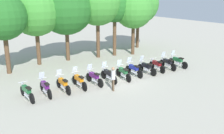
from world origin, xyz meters
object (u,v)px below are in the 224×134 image
at_px(motorcycle_6, 123,72).
at_px(tree_7, 138,4).
at_px(motorcycle_1, 45,87).
at_px(tree_4, 97,2).
at_px(motorcycle_10, 167,63).
at_px(motorcycle_4, 94,77).
at_px(tree_1, 3,17).
at_px(motorcycle_8, 146,67).
at_px(motorcycle_9, 157,65).
at_px(person_0, 113,77).
at_px(tree_6, 134,9).
at_px(tree_3, 66,7).
at_px(motorcycle_7, 134,69).
at_px(motorcycle_0, 27,92).
at_px(tree_5, 115,6).
at_px(tree_2, 35,11).
at_px(motorcycle_11, 178,61).
at_px(motorcycle_3, 79,80).
at_px(motorcycle_2, 63,84).
at_px(motorcycle_5, 108,75).

relative_size(motorcycle_6, tree_7, 0.29).
height_order(motorcycle_1, tree_4, tree_4).
height_order(motorcycle_1, motorcycle_10, same).
xyz_separation_m(motorcycle_4, tree_1, (-4.43, 6.12, 4.03)).
bearing_deg(motorcycle_8, motorcycle_1, 88.61).
height_order(motorcycle_9, person_0, person_0).
relative_size(tree_6, tree_7, 0.90).
xyz_separation_m(motorcycle_1, tree_3, (4.92, 7.30, 4.53)).
xyz_separation_m(motorcycle_7, tree_6, (4.54, 5.83, 4.20)).
xyz_separation_m(motorcycle_0, person_0, (5.19, -1.76, 0.46)).
bearing_deg(motorcycle_9, tree_6, -11.48).
xyz_separation_m(motorcycle_9, tree_5, (0.25, 6.60, 4.51)).
relative_size(tree_1, tree_6, 0.95).
height_order(motorcycle_7, motorcycle_10, same).
bearing_deg(motorcycle_6, tree_3, 15.27).
relative_size(person_0, tree_3, 0.22).
relative_size(motorcycle_7, tree_3, 0.29).
relative_size(motorcycle_1, tree_7, 0.29).
distance_m(motorcycle_7, motorcycle_8, 1.21).
distance_m(motorcycle_9, tree_2, 11.44).
bearing_deg(person_0, tree_7, 55.45).
bearing_deg(motorcycle_9, motorcycle_11, -84.27).
distance_m(motorcycle_3, motorcycle_9, 7.19).
xyz_separation_m(motorcycle_2, motorcycle_10, (9.58, -0.11, 0.00)).
xyz_separation_m(motorcycle_11, tree_6, (-0.25, 6.04, 4.20)).
bearing_deg(tree_7, tree_6, -136.83).
bearing_deg(motorcycle_9, person_0, 115.51).
bearing_deg(motorcycle_7, tree_2, 36.76).
xyz_separation_m(tree_3, tree_6, (6.80, -1.49, -0.33)).
bearing_deg(tree_3, motorcycle_10, -51.86).
height_order(motorcycle_3, motorcycle_5, same).
distance_m(motorcycle_4, person_0, 1.92).
distance_m(motorcycle_4, motorcycle_5, 1.20).
xyz_separation_m(motorcycle_7, tree_5, (2.65, 6.50, 4.50)).
distance_m(motorcycle_2, motorcycle_3, 1.20).
xyz_separation_m(motorcycle_10, tree_3, (-5.86, 7.46, 4.53)).
xyz_separation_m(motorcycle_11, person_0, (-7.98, -1.61, 0.45)).
bearing_deg(motorcycle_0, motorcycle_2, -93.17).
distance_m(motorcycle_2, motorcycle_6, 4.80).
xyz_separation_m(motorcycle_3, tree_6, (9.33, 5.82, 4.20)).
distance_m(motorcycle_2, motorcycle_11, 10.78).
bearing_deg(motorcycle_1, motorcycle_11, -88.58).
xyz_separation_m(motorcycle_1, tree_5, (9.83, 6.48, 4.50)).
distance_m(motorcycle_11, tree_7, 9.99).
distance_m(motorcycle_0, person_0, 5.50).
bearing_deg(motorcycle_11, motorcycle_8, 89.82).
relative_size(motorcycle_0, motorcycle_6, 1.00).
relative_size(tree_5, tree_6, 0.99).
distance_m(motorcycle_7, motorcycle_11, 4.79).
xyz_separation_m(motorcycle_1, motorcycle_8, (8.38, -0.18, 0.00)).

